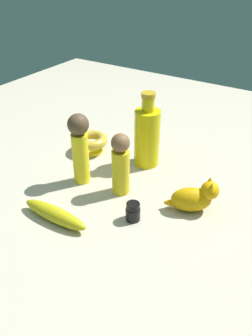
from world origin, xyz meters
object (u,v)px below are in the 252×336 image
Objects in this scene: person_figure_adult at (80,146)px; banana at (55,214)px; bottle_tall at (147,136)px; cat_figurine at (195,197)px; bowl at (91,142)px; person_figure_child at (121,164)px; nail_polish_jar at (133,212)px.

person_figure_adult is 0.21m from banana.
bottle_tall is at bearing -98.43° from banana.
bowl is at bearing 165.98° from cat_figurine.
bottle_tall is at bearing 148.43° from cat_figurine.
bottle_tall is (-0.02, 0.17, 0.01)m from person_figure_child.
bottle_tall is (-0.11, 0.25, 0.07)m from nail_polish_jar.
person_figure_adult is 0.19m from bowl.
banana is at bearing -98.63° from bottle_tall.
nail_polish_jar is 0.28× the size of person_figure_child.
person_figure_adult is 1.08× the size of banana.
bottle_tall is at bearing 9.65° from bowl.
cat_figurine is 0.54× the size of bottle_tall.
person_figure_child is at bearing 137.46° from nail_polish_jar.
bottle_tall is 2.12× the size of bowl.
bottle_tall is 0.20m from bowl.
nail_polish_jar is 0.45× the size of bowl.
cat_figurine reaches higher than banana.
bottle_tall is (0.11, 0.19, -0.02)m from person_figure_adult.
person_figure_child reaches higher than cat_figurine.
person_figure_child reaches higher than banana.
person_figure_adult is (-0.22, 0.07, 0.09)m from nail_polish_jar.
cat_figurine is 0.27m from bottle_tall.
nail_polish_jar is 0.20m from banana.
cat_figurine is 0.65× the size of banana.
nail_polish_jar is at bearing -134.13° from cat_figurine.
person_figure_adult is at bearing -72.85° from banana.
banana is 0.36m from bowl.
nail_polish_jar is at bearing -67.22° from bottle_tall.
cat_figurine is at bearing 9.54° from person_figure_child.
banana is (-0.16, -0.11, -0.00)m from nail_polish_jar.
bottle_tall reaches higher than banana.
nail_polish_jar is 0.14m from person_figure_child.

